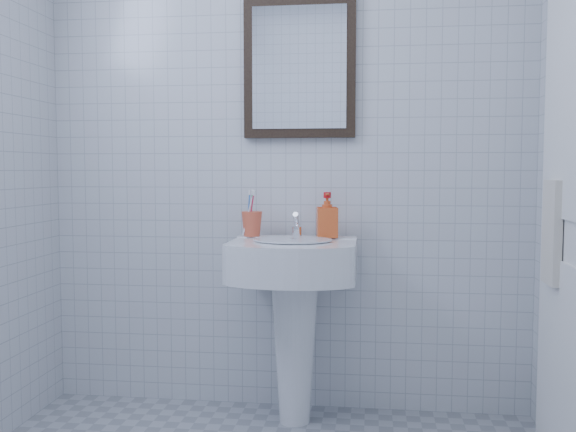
# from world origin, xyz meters

# --- Properties ---
(wall_back) EXTENTS (2.20, 0.02, 2.50)m
(wall_back) POSITION_xyz_m (0.00, 1.20, 1.25)
(wall_back) COLOR silver
(wall_back) RESTS_ON ground
(washbasin) EXTENTS (0.53, 0.38, 0.81)m
(washbasin) POSITION_xyz_m (0.06, 0.98, 0.54)
(washbasin) COLOR white
(washbasin) RESTS_ON ground
(faucet) EXTENTS (0.05, 0.10, 0.11)m
(faucet) POSITION_xyz_m (0.06, 1.08, 0.85)
(faucet) COLOR white
(faucet) RESTS_ON washbasin
(toothbrush_cup) EXTENTS (0.12, 0.12, 0.11)m
(toothbrush_cup) POSITION_xyz_m (-0.14, 1.09, 0.86)
(toothbrush_cup) COLOR #DE5536
(toothbrush_cup) RESTS_ON washbasin
(soap_dispenser) EXTENTS (0.10, 0.10, 0.19)m
(soap_dispenser) POSITION_xyz_m (0.20, 1.08, 0.90)
(soap_dispenser) COLOR red
(soap_dispenser) RESTS_ON washbasin
(wall_mirror) EXTENTS (0.50, 0.04, 0.62)m
(wall_mirror) POSITION_xyz_m (0.06, 1.18, 1.55)
(wall_mirror) COLOR black
(wall_mirror) RESTS_ON wall_back
(towel_ring) EXTENTS (0.01, 0.18, 0.18)m
(towel_ring) POSITION_xyz_m (1.06, 0.73, 1.05)
(towel_ring) COLOR white
(towel_ring) RESTS_ON wall_right
(hand_towel) EXTENTS (0.03, 0.16, 0.38)m
(hand_towel) POSITION_xyz_m (1.04, 0.73, 0.87)
(hand_towel) COLOR silver
(hand_towel) RESTS_ON towel_ring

